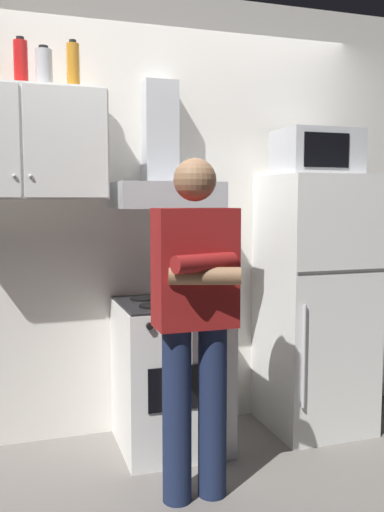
% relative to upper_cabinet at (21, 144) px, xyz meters
% --- Properties ---
extents(ground_plane, '(7.00, 7.00, 0.00)m').
position_rel_upper_cabinet_xyz_m(ground_plane, '(0.85, -0.37, -1.75)').
color(ground_plane, slate).
extents(back_wall_tiled, '(4.80, 0.10, 2.70)m').
position_rel_upper_cabinet_xyz_m(back_wall_tiled, '(0.85, 0.23, -0.40)').
color(back_wall_tiled, silver).
rests_on(back_wall_tiled, ground_plane).
extents(upper_cabinet, '(0.90, 0.37, 0.60)m').
position_rel_upper_cabinet_xyz_m(upper_cabinet, '(0.00, 0.00, 0.00)').
color(upper_cabinet, white).
extents(stove_oven, '(0.60, 0.62, 0.87)m').
position_rel_upper_cabinet_xyz_m(stove_oven, '(0.80, -0.13, -1.32)').
color(stove_oven, white).
rests_on(stove_oven, ground_plane).
extents(range_hood, '(0.60, 0.44, 0.75)m').
position_rel_upper_cabinet_xyz_m(range_hood, '(0.80, 0.00, -0.15)').
color(range_hood, '#B7BABF').
extents(refrigerator, '(0.60, 0.62, 1.60)m').
position_rel_upper_cabinet_xyz_m(refrigerator, '(1.75, -0.12, -0.95)').
color(refrigerator, white).
rests_on(refrigerator, ground_plane).
extents(microwave, '(0.48, 0.37, 0.28)m').
position_rel_upper_cabinet_xyz_m(microwave, '(1.75, -0.11, -0.01)').
color(microwave, '#B7BABF').
rests_on(microwave, refrigerator).
extents(person_standing, '(0.38, 0.33, 1.64)m').
position_rel_upper_cabinet_xyz_m(person_standing, '(0.75, -0.73, -0.85)').
color(person_standing, '#192342').
rests_on(person_standing, ground_plane).
extents(bottle_liquor_amber, '(0.07, 0.07, 0.26)m').
position_rel_upper_cabinet_xyz_m(bottle_liquor_amber, '(0.29, -0.01, 0.43)').
color(bottle_liquor_amber, '#B7721E').
rests_on(bottle_liquor_amber, upper_cabinet).
extents(bottle_soda_red, '(0.07, 0.07, 0.26)m').
position_rel_upper_cabinet_xyz_m(bottle_soda_red, '(0.01, -0.01, 0.42)').
color(bottle_soda_red, red).
rests_on(bottle_soda_red, upper_cabinet).
extents(bottle_canister_steel, '(0.09, 0.09, 0.22)m').
position_rel_upper_cabinet_xyz_m(bottle_canister_steel, '(0.13, -0.01, 0.40)').
color(bottle_canister_steel, '#B2B5BA').
rests_on(bottle_canister_steel, upper_cabinet).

